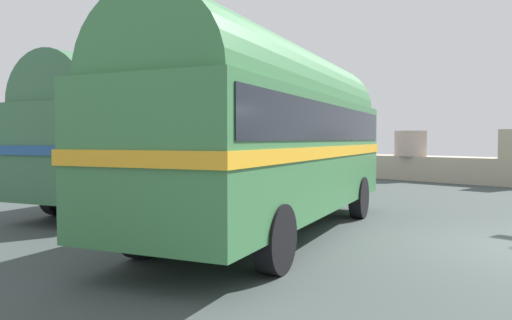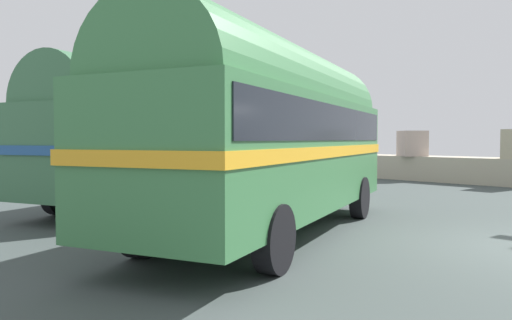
# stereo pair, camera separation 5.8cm
# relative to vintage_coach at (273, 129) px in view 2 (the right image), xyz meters

# --- Properties ---
(vintage_coach) EXTENTS (5.51, 8.84, 3.70)m
(vintage_coach) POSITION_rel_vintage_coach_xyz_m (0.00, 0.00, 0.00)
(vintage_coach) COLOR black
(vintage_coach) RESTS_ON ground
(second_coach) EXTENTS (5.55, 8.84, 3.70)m
(second_coach) POSITION_rel_vintage_coach_xyz_m (-5.22, 0.74, 0.00)
(second_coach) COLOR black
(second_coach) RESTS_ON ground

